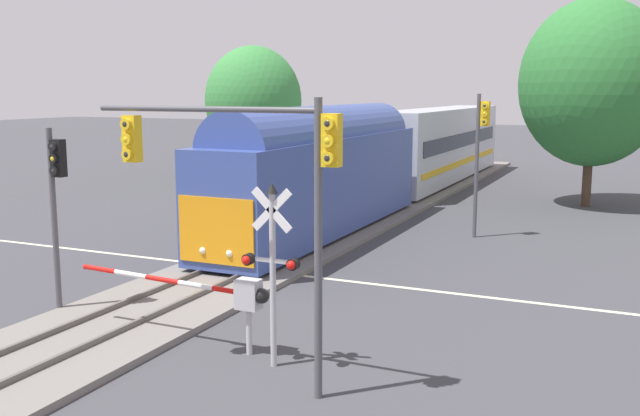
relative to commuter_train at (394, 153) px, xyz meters
The scene contains 11 objects.
ground_plane 16.13m from the commuter_train, 90.01° to the right, with size 220.00×220.00×0.00m, color #3D3D42.
road_centre_stripe 16.13m from the commuter_train, 90.01° to the right, with size 44.00×0.20×0.01m.
railway_track 16.12m from the commuter_train, 90.01° to the right, with size 4.40×80.00×0.32m.
commuter_train is the anchor object (origin of this frame).
crossing_gate_near 23.18m from the commuter_train, 81.14° to the right, with size 5.42×0.40×1.80m.
crossing_signal_mast 23.82m from the commuter_train, 77.95° to the right, with size 1.36×0.44×4.13m.
traffic_signal_median 22.44m from the commuter_train, 95.33° to the right, with size 0.53×0.38×5.12m.
traffic_signal_far_side 9.51m from the commuter_train, 49.76° to the right, with size 0.53×0.38×5.96m.
traffic_signal_near_right 24.99m from the commuter_train, 78.22° to the right, with size 5.61×0.38×5.97m.
pine_left_background 14.58m from the commuter_train, 151.12° to the left, with size 6.66×6.66×9.14m.
oak_far_right 10.84m from the commuter_train, 19.47° to the left, with size 7.51×7.51×10.82m.
Camera 1 is at (12.20, -20.85, 6.09)m, focal length 40.22 mm.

